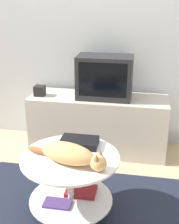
{
  "coord_description": "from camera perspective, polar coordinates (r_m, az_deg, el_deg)",
  "views": [
    {
      "loc": [
        0.49,
        -1.77,
        1.6
      ],
      "look_at": [
        0.06,
        0.57,
        0.65
      ],
      "focal_mm": 50.0,
      "sensor_mm": 36.0,
      "label": 1
    }
  ],
  "objects": [
    {
      "name": "rug",
      "position": [
        2.43,
        -3.96,
        -19.27
      ],
      "size": [
        1.7,
        1.37,
        0.02
      ],
      "color": "#1E2333",
      "rests_on": "ground_plane"
    },
    {
      "name": "cat",
      "position": [
        2.09,
        -3.54,
        -7.71
      ],
      "size": [
        0.6,
        0.28,
        0.14
      ],
      "rotation": [
        0.0,
        0.0,
        -0.28
      ],
      "color": "tan",
      "rests_on": "coffee_table"
    },
    {
      "name": "dvd_box",
      "position": [
        2.33,
        -1.88,
        -5.52
      ],
      "size": [
        0.28,
        0.18,
        0.05
      ],
      "color": "black",
      "rests_on": "coffee_table"
    },
    {
      "name": "tv_stand",
      "position": [
        3.23,
        1.58,
        -2.2
      ],
      "size": [
        1.39,
        0.44,
        0.59
      ],
      "color": "beige",
      "rests_on": "ground_plane"
    },
    {
      "name": "coffee_table",
      "position": [
        2.3,
        -3.42,
        -12.06
      ],
      "size": [
        0.7,
        0.7,
        0.49
      ],
      "color": "#B2B2B7",
      "rests_on": "rug"
    },
    {
      "name": "tv",
      "position": [
        3.04,
        2.78,
        6.37
      ],
      "size": [
        0.53,
        0.3,
        0.42
      ],
      "color": "#232326",
      "rests_on": "tv_stand"
    },
    {
      "name": "speaker",
      "position": [
        3.19,
        -9.1,
        3.87
      ],
      "size": [
        0.1,
        0.1,
        0.1
      ],
      "color": "black",
      "rests_on": "tv_stand"
    },
    {
      "name": "wall_back",
      "position": [
        3.28,
        1.88,
        16.4
      ],
      "size": [
        8.0,
        0.05,
        2.6
      ],
      "color": "silver",
      "rests_on": "ground_plane"
    },
    {
      "name": "ground_plane",
      "position": [
        2.44,
        -3.95,
        -19.45
      ],
      "size": [
        12.0,
        12.0,
        0.0
      ],
      "primitive_type": "plane",
      "color": "tan"
    }
  ]
}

